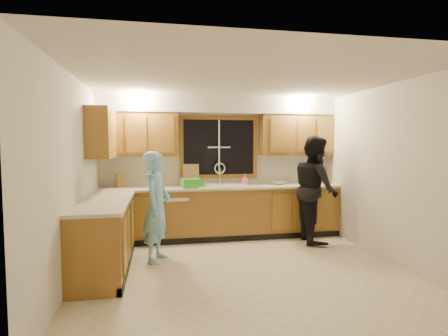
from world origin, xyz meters
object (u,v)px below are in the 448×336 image
Objects in this scene: dishwasher at (173,217)px; woman at (315,189)px; bowl at (278,183)px; dish_crate at (192,183)px; soap_bottle at (245,180)px; sink at (222,189)px; stove at (98,248)px; man at (157,206)px; knife_block at (120,180)px.

woman reaches higher than dishwasher.
woman is 0.72m from bowl.
bowl is (1.60, 0.15, -0.05)m from dish_crate.
dish_crate is 1.60× the size of soap_bottle.
woman is at bearing -18.77° from sink.
man is at bearing 49.02° from stove.
bowl is at bearing -44.74° from man.
sink is 2.60m from stove.
knife_block is (-0.90, 0.16, 0.63)m from dishwasher.
sink is at bearing 12.23° from dish_crate.
bowl is at bearing 33.01° from stove.
stove is 2.76× the size of dish_crate.
dishwasher is 2.48m from woman.
woman is 1.24m from soap_bottle.
dishwasher is (-0.85, -0.01, -0.45)m from sink.
knife_block is (-3.27, 0.66, 0.14)m from woman.
sink is at bearing 0.99° from dishwasher.
dishwasher is at bearing -43.27° from knife_block.
dish_crate is at bearing -167.77° from sink.
knife_block is at bearing 175.40° from sink.
woman is (2.37, -0.50, 0.49)m from dishwasher.
man reaches higher than dish_crate.
man reaches higher than soap_bottle.
bowl is at bearing 1.32° from dishwasher.
stove is 2.96m from soap_bottle.
woman is (1.52, -0.52, 0.04)m from sink.
knife_block reaches higher than dish_crate.
dishwasher is at bearing 4.14° from man.
soap_bottle is at bearing 9.57° from dish_crate.
soap_bottle reaches higher than stove.
knife_block is 0.72× the size of dish_crate.
knife_block reaches higher than stove.
woman is at bearing -11.97° from dishwasher.
woman is 2.11m from dish_crate.
sink reaches higher than stove.
soap_bottle is (-1.10, 0.56, 0.12)m from woman.
dish_crate is at bearing -13.02° from man.
dishwasher is 0.53× the size of man.
soap_bottle reaches higher than bowl.
woman is (3.32, 1.31, 0.45)m from stove.
stove is at bearing 157.99° from man.
dishwasher is at bearing 85.12° from woman.
woman is at bearing -44.83° from knife_block.
stove is 4.41× the size of soap_bottle.
man is at bearing -122.00° from dish_crate.
stove is 3.60m from woman.
dish_crate is at bearing -174.74° from bowl.
dish_crate is (1.20, -0.26, -0.04)m from knife_block.
woman is at bearing -49.29° from bowl.
man reaches higher than knife_block.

